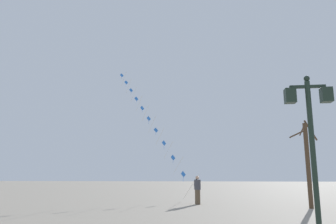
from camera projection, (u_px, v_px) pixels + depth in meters
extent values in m
plane|color=gray|center=(209.00, 203.00, 20.98)|extent=(160.00, 160.00, 0.00)
cylinder|color=#1E2D23|center=(314.00, 160.00, 8.56)|extent=(0.14, 0.14, 4.27)
sphere|color=#1E2D23|center=(307.00, 79.00, 8.99)|extent=(0.16, 0.16, 0.16)
cube|color=#1E2D23|center=(307.00, 87.00, 8.94)|extent=(0.95, 0.08, 0.08)
cube|color=#1E2D23|center=(290.00, 96.00, 8.95)|extent=(0.28, 0.28, 0.40)
cube|color=beige|center=(290.00, 96.00, 8.95)|extent=(0.19, 0.19, 0.30)
cube|color=#1E2D23|center=(326.00, 95.00, 8.84)|extent=(0.28, 0.28, 0.40)
cube|color=beige|center=(326.00, 95.00, 8.84)|extent=(0.19, 0.19, 0.30)
cylinder|color=brown|center=(200.00, 202.00, 20.72)|extent=(0.06, 0.06, 0.18)
cylinder|color=silver|center=(191.00, 187.00, 21.77)|extent=(1.17, 1.70, 1.66)
cylinder|color=silver|center=(178.00, 166.00, 23.58)|extent=(0.87, 1.26, 1.23)
cylinder|color=silver|center=(168.00, 150.00, 25.12)|extent=(0.87, 1.26, 1.23)
cylinder|color=silver|center=(160.00, 136.00, 26.65)|extent=(0.87, 1.26, 1.23)
cylinder|color=silver|center=(152.00, 124.00, 28.19)|extent=(0.87, 1.26, 1.23)
cylinder|color=silver|center=(145.00, 113.00, 29.72)|extent=(0.87, 1.26, 1.23)
cylinder|color=silver|center=(139.00, 103.00, 31.26)|extent=(0.87, 1.26, 1.23)
cylinder|color=silver|center=(134.00, 94.00, 32.79)|extent=(0.87, 1.26, 1.23)
cylinder|color=silver|center=(129.00, 86.00, 34.33)|extent=(0.87, 1.26, 1.23)
cylinder|color=silver|center=(124.00, 79.00, 35.87)|extent=(0.87, 1.26, 1.23)
cube|color=blue|center=(183.00, 174.00, 22.81)|extent=(0.33, 0.30, 0.44)
cylinder|color=blue|center=(183.00, 179.00, 22.75)|extent=(0.05, 0.06, 0.34)
cube|color=blue|center=(173.00, 158.00, 24.35)|extent=(0.31, 0.32, 0.44)
cylinder|color=blue|center=(173.00, 162.00, 24.29)|extent=(0.04, 0.04, 0.25)
cube|color=blue|center=(164.00, 143.00, 25.88)|extent=(0.31, 0.32, 0.44)
cylinder|color=blue|center=(164.00, 147.00, 25.82)|extent=(0.05, 0.05, 0.31)
cube|color=blue|center=(156.00, 130.00, 27.42)|extent=(0.36, 0.27, 0.44)
cylinder|color=blue|center=(156.00, 134.00, 27.36)|extent=(0.03, 0.03, 0.25)
cube|color=blue|center=(149.00, 119.00, 28.95)|extent=(0.35, 0.27, 0.44)
cylinder|color=blue|center=(149.00, 122.00, 28.89)|extent=(0.04, 0.05, 0.34)
cube|color=blue|center=(142.00, 108.00, 30.49)|extent=(0.32, 0.31, 0.44)
cylinder|color=blue|center=(142.00, 111.00, 30.43)|extent=(0.04, 0.04, 0.26)
cube|color=blue|center=(136.00, 99.00, 32.03)|extent=(0.38, 0.24, 0.44)
cylinder|color=blue|center=(136.00, 102.00, 31.97)|extent=(0.04, 0.04, 0.26)
cube|color=blue|center=(131.00, 90.00, 33.56)|extent=(0.36, 0.26, 0.44)
cylinder|color=blue|center=(131.00, 93.00, 33.50)|extent=(0.04, 0.04, 0.26)
cube|color=blue|center=(126.00, 82.00, 35.10)|extent=(0.41, 0.17, 0.44)
cylinder|color=blue|center=(126.00, 86.00, 35.03)|extent=(0.03, 0.04, 0.34)
cube|color=blue|center=(122.00, 75.00, 36.63)|extent=(0.39, 0.21, 0.44)
cylinder|color=blue|center=(122.00, 78.00, 36.58)|extent=(0.04, 0.06, 0.27)
cube|color=brown|center=(198.00, 197.00, 19.92)|extent=(0.33, 0.36, 0.90)
cube|color=#3F3F47|center=(197.00, 185.00, 20.06)|extent=(0.40, 0.45, 0.60)
sphere|color=tan|center=(197.00, 178.00, 20.14)|extent=(0.22, 0.22, 0.22)
cylinder|color=#3F3F47|center=(196.00, 182.00, 20.29)|extent=(0.28, 0.38, 0.50)
cylinder|color=#4C3826|center=(308.00, 165.00, 17.81)|extent=(0.24, 0.24, 4.61)
cylinder|color=#4C3826|center=(297.00, 134.00, 18.29)|extent=(0.87, 0.29, 0.46)
cylinder|color=#4C3826|center=(302.00, 130.00, 18.59)|extent=(0.15, 0.84, 0.58)
cylinder|color=#4C3826|center=(311.00, 131.00, 18.55)|extent=(0.96, 0.96, 1.08)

